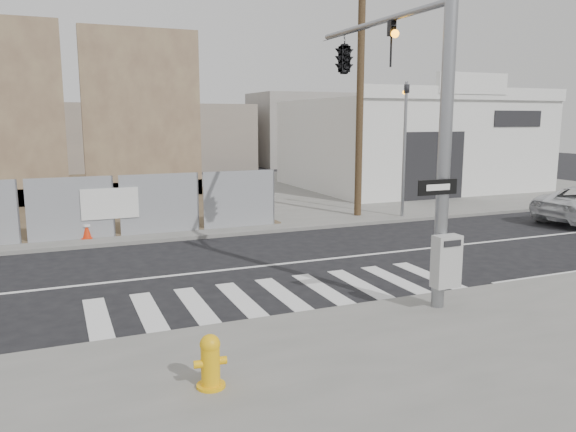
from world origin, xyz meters
name	(u,v)px	position (x,y,z in m)	size (l,w,h in m)	color
ground	(248,268)	(0.00, 0.00, 0.00)	(100.00, 100.00, 0.00)	black
sidewalk_far	(157,198)	(0.00, 14.00, 0.06)	(50.00, 20.00, 0.12)	slate
signal_pole	(373,82)	(2.49, -2.05, 4.78)	(0.96, 5.87, 7.00)	gray
far_signal_pole	(405,130)	(8.00, 4.60, 3.48)	(0.16, 0.20, 5.60)	gray
concrete_wall_right	(143,130)	(-0.50, 14.08, 3.38)	(5.50, 1.30, 8.00)	brown
auto_shop	(408,143)	(14.00, 12.97, 2.54)	(12.00, 10.20, 5.95)	silver
utility_pole_right	(360,85)	(6.50, 5.50, 5.20)	(1.60, 0.28, 10.00)	#4D3B24
fire_hydrant	(210,361)	(-2.73, -6.43, 0.51)	(0.50, 0.47, 0.80)	#F0AF0D
traffic_cone_d	(87,229)	(-3.76, 5.03, 0.44)	(0.37, 0.37, 0.66)	red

